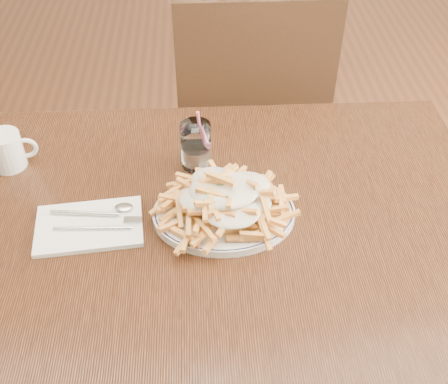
{
  "coord_description": "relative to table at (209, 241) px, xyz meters",
  "views": [
    {
      "loc": [
        -0.01,
        -0.83,
        1.57
      ],
      "look_at": [
        0.03,
        -0.01,
        0.82
      ],
      "focal_mm": 45.0,
      "sensor_mm": 36.0,
      "label": 1
    }
  ],
  "objects": [
    {
      "name": "loaded_fries",
      "position": [
        0.03,
        -0.01,
        0.14
      ],
      "size": [
        0.29,
        0.24,
        0.08
      ],
      "color": "gold",
      "rests_on": "fries_plate"
    },
    {
      "name": "coffee_mug",
      "position": [
        -0.44,
        0.19,
        0.12
      ],
      "size": [
        0.11,
        0.08,
        0.09
      ],
      "color": "white",
      "rests_on": "table"
    },
    {
      "name": "water_glass",
      "position": [
        -0.02,
        0.17,
        0.13
      ],
      "size": [
        0.07,
        0.07,
        0.15
      ],
      "color": "white",
      "rests_on": "table"
    },
    {
      "name": "napkin",
      "position": [
        -0.24,
        -0.02,
        0.08
      ],
      "size": [
        0.22,
        0.16,
        0.01
      ],
      "primitive_type": "cube",
      "rotation": [
        0.0,
        0.0,
        0.1
      ],
      "color": "white",
      "rests_on": "table"
    },
    {
      "name": "fries_plate",
      "position": [
        0.03,
        -0.01,
        0.09
      ],
      "size": [
        0.31,
        0.27,
        0.02
      ],
      "color": "white",
      "rests_on": "table"
    },
    {
      "name": "table",
      "position": [
        0.0,
        0.0,
        0.0
      ],
      "size": [
        1.2,
        0.8,
        0.75
      ],
      "color": "black",
      "rests_on": "ground"
    },
    {
      "name": "cutlery",
      "position": [
        -0.24,
        -0.02,
        0.09
      ],
      "size": [
        0.2,
        0.07,
        0.01
      ],
      "color": "silver",
      "rests_on": "napkin"
    },
    {
      "name": "chair_far",
      "position": [
        0.15,
        0.66,
        -0.12
      ],
      "size": [
        0.45,
        0.45,
        0.97
      ],
      "color": "black",
      "rests_on": "ground"
    }
  ]
}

